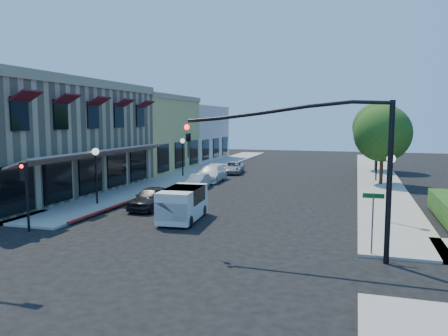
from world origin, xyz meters
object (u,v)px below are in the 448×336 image
(parked_car_b, at_px, (198,181))
(lamppost_right_far, at_px, (377,150))
(street_name_sign, at_px, (373,214))
(parked_car_a, at_px, (151,198))
(lamppost_left_near, at_px, (96,162))
(lamppost_left_far, at_px, (183,148))
(signal_mast_arm, at_px, (330,152))
(secondary_signal, at_px, (25,184))
(parked_car_c, at_px, (211,174))
(white_van, at_px, (183,202))
(parked_car_d, at_px, (233,168))
(lamppost_right_near, at_px, (391,171))
(street_tree_a, at_px, (383,133))
(street_tree_b, at_px, (377,127))

(parked_car_b, bearing_deg, lamppost_right_far, 28.76)
(street_name_sign, bearing_deg, parked_car_a, 154.68)
(lamppost_left_near, relative_size, lamppost_right_far, 1.00)
(lamppost_left_far, bearing_deg, street_name_sign, -51.06)
(signal_mast_arm, xyz_separation_m, secondary_signal, (-13.86, -0.09, -1.77))
(lamppost_left_far, xyz_separation_m, parked_car_c, (3.46, -2.00, -2.05))
(white_van, height_order, parked_car_b, white_van)
(lamppost_right_far, bearing_deg, parked_car_d, 171.45)
(lamppost_right_near, distance_m, parked_car_b, 15.69)
(lamppost_left_near, relative_size, parked_car_c, 0.76)
(parked_car_b, bearing_deg, parked_car_c, 91.25)
(lamppost_left_far, relative_size, white_van, 0.88)
(lamppost_left_near, height_order, parked_car_d, lamppost_left_near)
(lamppost_right_near, height_order, parked_car_a, lamppost_right_near)
(street_tree_a, relative_size, street_tree_b, 0.92)
(lamppost_right_far, xyz_separation_m, white_van, (-10.33, -18.30, -1.73))
(parked_car_b, bearing_deg, street_tree_a, 21.53)
(lamppost_left_far, bearing_deg, street_tree_a, 0.00)
(street_tree_b, relative_size, street_name_sign, 2.81)
(parked_car_a, bearing_deg, lamppost_left_near, -179.02)
(parked_car_c, bearing_deg, lamppost_left_far, 148.55)
(street_name_sign, relative_size, parked_car_a, 0.65)
(parked_car_d, bearing_deg, street_tree_a, -23.83)
(signal_mast_arm, bearing_deg, parked_car_b, 126.25)
(parked_car_a, bearing_deg, parked_car_c, 91.81)
(lamppost_right_near, xyz_separation_m, parked_car_b, (-13.30, 8.03, -2.18))
(street_tree_a, distance_m, lamppost_left_near, 22.30)
(street_tree_b, relative_size, signal_mast_arm, 0.88)
(white_van, bearing_deg, lamppost_left_near, 160.96)
(parked_car_d, bearing_deg, lamppost_left_near, -109.05)
(street_name_sign, height_order, parked_car_b, street_name_sign)
(secondary_signal, xyz_separation_m, white_van, (6.17, 4.29, -1.32))
(street_tree_a, xyz_separation_m, parked_car_d, (-13.60, 4.00, -3.62))
(secondary_signal, bearing_deg, street_tree_a, 50.79)
(lamppost_left_far, bearing_deg, white_van, -67.75)
(parked_car_c, bearing_deg, secondary_signal, -100.50)
(white_van, relative_size, parked_car_a, 1.04)
(street_tree_a, distance_m, parked_car_b, 15.29)
(street_tree_a, height_order, lamppost_left_near, street_tree_a)
(street_tree_b, xyz_separation_m, parked_car_c, (-13.84, -12.00, -3.86))
(lamppost_right_near, height_order, white_van, lamppost_right_near)
(lamppost_right_far, bearing_deg, lamppost_left_far, -173.29)
(lamppost_right_far, relative_size, parked_car_d, 0.87)
(lamppost_right_far, relative_size, parked_car_b, 1.06)
(secondary_signal, height_order, lamppost_right_near, lamppost_right_near)
(lamppost_left_near, relative_size, parked_car_b, 1.06)
(secondary_signal, xyz_separation_m, parked_car_d, (3.20, 24.59, -1.75))
(street_name_sign, height_order, white_van, street_name_sign)
(lamppost_right_far, distance_m, parked_car_d, 13.62)
(street_tree_b, distance_m, signal_mast_arm, 30.65)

